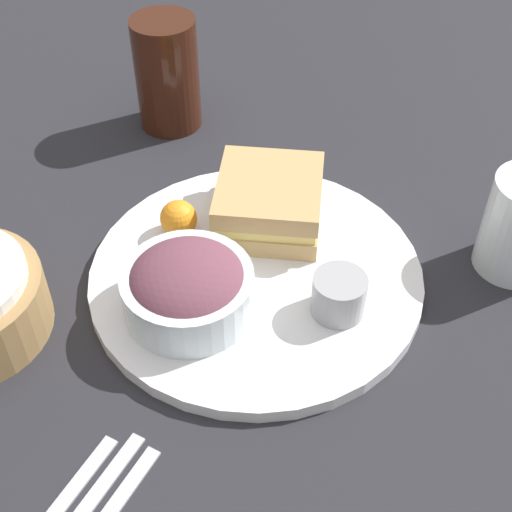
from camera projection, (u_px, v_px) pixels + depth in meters
The scene contains 7 objects.
ground_plane at pixel (256, 281), 0.71m from camera, with size 4.00×4.00×0.00m, color #232328.
plate at pixel (256, 276), 0.70m from camera, with size 0.33×0.33×0.01m, color silver.
sandwich at pixel (271, 202), 0.73m from camera, with size 0.12×0.11×0.05m.
salad_bowl at pixel (188, 288), 0.64m from camera, with size 0.12×0.12×0.06m.
dressing_cup at pixel (339, 295), 0.65m from camera, with size 0.05×0.05×0.04m, color #99999E.
orange_wedge at pixel (179, 218), 0.72m from camera, with size 0.04×0.04×0.04m, color orange.
drink_glass at pixel (167, 74), 0.86m from camera, with size 0.08×0.08×0.14m, color #38190F.
Camera 1 is at (-0.48, -0.09, 0.51)m, focal length 50.00 mm.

